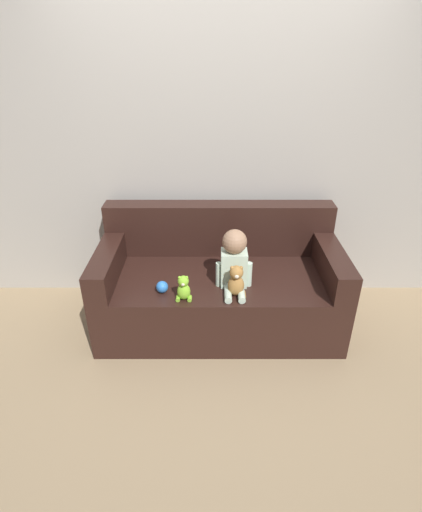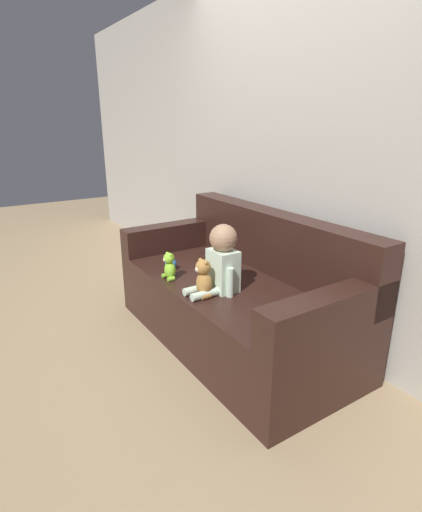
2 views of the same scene
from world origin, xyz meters
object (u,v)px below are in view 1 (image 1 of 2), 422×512
person_baby (236,260)px  plush_toy_side (185,288)px  couch (221,285)px  teddy_bear_brown (238,282)px  toy_ball (164,287)px

person_baby → plush_toy_side: 0.41m
couch → teddy_bear_brown: 0.45m
teddy_bear_brown → plush_toy_side: (-0.36, -0.05, -0.02)m
couch → toy_ball: (-0.41, -0.31, 0.18)m
couch → plush_toy_side: size_ratio=9.74×
teddy_bear_brown → plush_toy_side: bearing=-172.2°
couch → toy_ball: size_ratio=21.57×
plush_toy_side → toy_ball: plush_toy_side is taller
plush_toy_side → toy_ball: (-0.16, 0.09, -0.05)m
couch → person_baby: person_baby is taller
couch → teddy_bear_brown: bearing=-72.9°
teddy_bear_brown → toy_ball: 0.52m
person_baby → toy_ball: 0.54m
couch → toy_ball: couch is taller
teddy_bear_brown → toy_ball: bearing=175.5°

